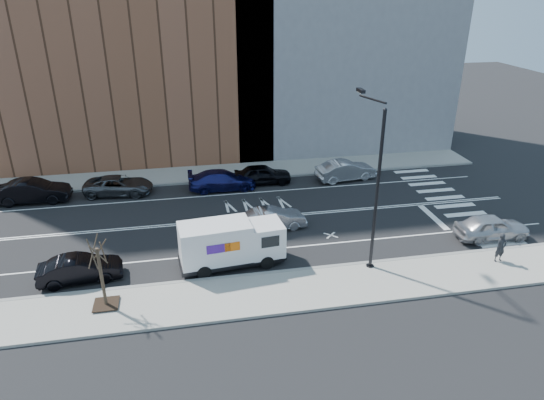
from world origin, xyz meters
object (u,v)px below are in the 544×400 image
object	(u,v)px
far_parked_b	(33,191)
fedex_van	(231,243)
near_parked_front	(492,227)
pedestrian	(501,248)
driving_sedan	(272,219)

from	to	relation	value
far_parked_b	fedex_van	bearing A→B (deg)	-128.95
far_parked_b	near_parked_front	xyz separation A→B (m)	(29.22, -11.14, -0.05)
far_parked_b	pedestrian	distance (m)	31.18
fedex_van	near_parked_front	bearing A→B (deg)	-5.41
fedex_van	near_parked_front	distance (m)	16.18
far_parked_b	driving_sedan	distance (m)	17.74
fedex_van	driving_sedan	distance (m)	4.97
pedestrian	far_parked_b	bearing A→B (deg)	147.48
far_parked_b	pedestrian	xyz separation A→B (m)	(27.93, -13.87, 0.18)
driving_sedan	pedestrian	xyz separation A→B (m)	(11.79, -6.48, 0.31)
fedex_van	far_parked_b	xyz separation A→B (m)	(-13.05, 11.22, -0.57)
far_parked_b	driving_sedan	bearing A→B (deg)	-112.86
fedex_van	driving_sedan	world-z (taller)	fedex_van
driving_sedan	fedex_van	bearing A→B (deg)	133.72
driving_sedan	pedestrian	bearing A→B (deg)	-126.28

